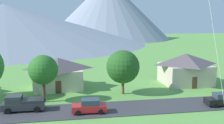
% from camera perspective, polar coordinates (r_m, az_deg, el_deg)
% --- Properties ---
extents(road_strip, '(160.00, 6.03, 0.08)m').
position_cam_1_polar(road_strip, '(35.55, -2.58, -9.85)').
color(road_strip, '#38383D').
rests_on(road_strip, ground).
extents(mountain_west_ridge, '(130.00, 130.00, 18.40)m').
position_cam_1_polar(mountain_west_ridge, '(137.27, -21.38, 7.37)').
color(mountain_west_ridge, gray).
rests_on(mountain_west_ridge, ground).
extents(mountain_central_ridge, '(71.65, 71.65, 34.45)m').
position_cam_1_polar(mountain_central_ridge, '(161.45, -0.91, 10.97)').
color(mountain_central_ridge, gray).
rests_on(mountain_central_ridge, ground).
extents(house_leftmost, '(8.49, 7.82, 5.47)m').
position_cam_1_polar(house_leftmost, '(50.42, 15.03, -1.25)').
color(house_leftmost, beige).
rests_on(house_leftmost, ground).
extents(house_right_center, '(8.37, 7.21, 5.16)m').
position_cam_1_polar(house_right_center, '(46.38, -11.10, -2.19)').
color(house_right_center, beige).
rests_on(house_right_center, ground).
extents(tree_left_of_center, '(4.09, 4.09, 6.64)m').
position_cam_1_polar(tree_left_of_center, '(38.80, -14.14, -1.61)').
color(tree_left_of_center, '#4C3823').
rests_on(tree_left_of_center, ground).
extents(tree_far_right, '(5.12, 5.12, 6.82)m').
position_cam_1_polar(tree_far_right, '(41.88, 2.29, -1.01)').
color(tree_far_right, brown).
rests_on(tree_far_right, ground).
extents(parked_car_black_west_end, '(4.27, 2.22, 1.68)m').
position_cam_1_polar(parked_car_black_west_end, '(39.61, 21.82, -7.27)').
color(parked_car_black_west_end, black).
rests_on(parked_car_black_west_end, road_strip).
extents(parked_car_red_mid_west, '(4.27, 2.22, 1.68)m').
position_cam_1_polar(parked_car_red_mid_west, '(34.21, -4.74, -9.17)').
color(parked_car_red_mid_west, red).
rests_on(parked_car_red_mid_west, road_strip).
extents(pickup_truck_charcoal_east_side, '(5.22, 2.36, 1.99)m').
position_cam_1_polar(pickup_truck_charcoal_east_side, '(36.47, -18.18, -8.13)').
color(pickup_truck_charcoal_east_side, '#333338').
rests_on(pickup_truck_charcoal_east_side, road_strip).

